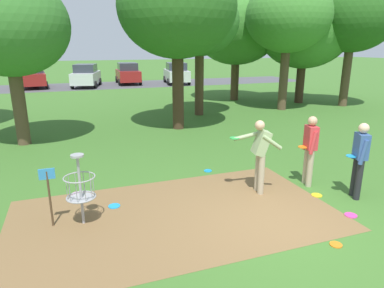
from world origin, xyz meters
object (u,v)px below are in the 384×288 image
object	(u,v)px
player_throwing	(310,147)
disc_golf_basket	(77,187)
frisbee_far_left	(317,195)
frisbee_scattered_a	(77,194)
frisbee_mid_grass	(351,215)
parked_car_center_left	(86,76)
tree_mid_left	(288,16)
parked_car_rightmost	(176,73)
parked_car_leftmost	(33,76)
frisbee_far_right	(336,245)
tree_far_center	(305,29)
player_waiting_left	(360,156)
tree_mid_right	(353,16)
tree_mid_center	(177,7)
parked_car_center_right	(128,73)
tree_near_right	(200,22)
tree_far_left	(237,26)
player_foreground_watching	(260,152)
frisbee_by_tee	(208,171)
tree_near_left	(8,26)
frisbee_near_basket	(114,206)

from	to	relation	value
player_throwing	disc_golf_basket	bearing A→B (deg)	-178.84
frisbee_far_left	player_throwing	bearing A→B (deg)	72.91
disc_golf_basket	frisbee_scattered_a	xyz separation A→B (m)	(-0.02, 1.44, -0.74)
frisbee_mid_grass	parked_car_center_left	bearing A→B (deg)	98.30
tree_mid_left	parked_car_rightmost	bearing A→B (deg)	95.74
parked_car_leftmost	frisbee_far_left	bearing A→B (deg)	-72.73
disc_golf_basket	player_throwing	world-z (taller)	player_throwing
parked_car_center_left	frisbee_mid_grass	bearing A→B (deg)	-81.70
frisbee_far_right	tree_far_center	distance (m)	16.25
player_waiting_left	tree_mid_right	xyz separation A→B (m)	(8.74, 9.75, 3.84)
frisbee_far_right	frisbee_scattered_a	world-z (taller)	same
tree_mid_left	tree_mid_center	size ratio (longest dim) A/B	0.99
tree_mid_center	parked_car_center_right	world-z (taller)	tree_mid_center
player_throwing	tree_near_right	distance (m)	9.75
player_waiting_left	frisbee_scattered_a	distance (m)	6.39
frisbee_far_left	frisbee_far_right	size ratio (longest dim) A/B	1.15
frisbee_scattered_a	tree_far_left	world-z (taller)	tree_far_left
player_waiting_left	player_throwing	bearing A→B (deg)	119.52
player_foreground_watching	parked_car_center_left	distance (m)	23.52
player_waiting_left	frisbee_mid_grass	bearing A→B (deg)	-137.66
frisbee_by_tee	parked_car_leftmost	world-z (taller)	parked_car_leftmost
player_throwing	parked_car_center_right	world-z (taller)	parked_car_center_right
tree_near_left	tree_mid_right	bearing A→B (deg)	8.63
frisbee_near_basket	tree_mid_left	xyz separation A→B (m)	(9.97, 8.58, 4.69)
parked_car_center_right	frisbee_scattered_a	bearing A→B (deg)	-102.47
player_waiting_left	parked_car_rightmost	xyz separation A→B (m)	(3.38, 24.22, -0.05)
frisbee_by_tee	tree_far_left	distance (m)	13.61
frisbee_by_tee	frisbee_far_left	bearing A→B (deg)	-53.04
tree_far_center	disc_golf_basket	bearing A→B (deg)	-140.49
tree_mid_left	frisbee_far_left	bearing A→B (deg)	-120.05
player_throwing	frisbee_near_basket	world-z (taller)	player_throwing
disc_golf_basket	frisbee_far_left	distance (m)	5.20
disc_golf_basket	frisbee_near_basket	bearing A→B (deg)	35.60
player_foreground_watching	player_throwing	size ratio (longest dim) A/B	1.00
parked_car_center_right	disc_golf_basket	bearing A→B (deg)	-101.71
disc_golf_basket	frisbee_far_right	bearing A→B (deg)	-29.00
frisbee_mid_grass	parked_car_center_left	distance (m)	25.32
frisbee_near_basket	frisbee_by_tee	distance (m)	2.98
tree_far_left	tree_far_center	distance (m)	3.90
tree_far_center	parked_car_center_right	bearing A→B (deg)	119.29
frisbee_mid_grass	parked_car_center_left	world-z (taller)	parked_car_center_left
frisbee_near_basket	tree_far_left	xyz separation A→B (m)	(9.09, 12.45, 4.39)
disc_golf_basket	tree_near_left	xyz separation A→B (m)	(-1.59, 6.43, 3.14)
frisbee_mid_grass	tree_mid_center	world-z (taller)	tree_mid_center
tree_far_left	parked_car_center_right	size ratio (longest dim) A/B	1.56
tree_mid_right	parked_car_leftmost	distance (m)	23.46
player_foreground_watching	player_throwing	bearing A→B (deg)	-0.79
frisbee_scattered_a	tree_far_center	size ratio (longest dim) A/B	0.03
frisbee_near_basket	frisbee_far_left	bearing A→B (deg)	-13.00
frisbee_mid_grass	frisbee_far_right	xyz separation A→B (m)	(-1.04, -0.74, 0.00)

